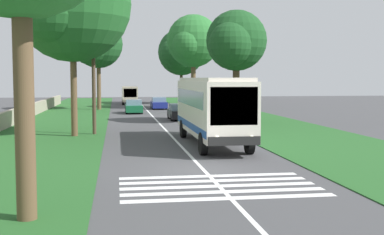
# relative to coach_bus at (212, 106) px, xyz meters

# --- Properties ---
(ground) EXTENTS (160.00, 160.00, 0.00)m
(ground) POSITION_rel_coach_bus_xyz_m (-7.82, 1.80, -2.15)
(ground) COLOR #424244
(grass_verge_left) EXTENTS (120.00, 8.00, 0.04)m
(grass_verge_left) POSITION_rel_coach_bus_xyz_m (7.18, 10.00, -2.13)
(grass_verge_left) COLOR #235623
(grass_verge_left) RESTS_ON ground
(grass_verge_right) EXTENTS (120.00, 8.00, 0.04)m
(grass_verge_right) POSITION_rel_coach_bus_xyz_m (7.18, -6.40, -2.13)
(grass_verge_right) COLOR #235623
(grass_verge_right) RESTS_ON ground
(centre_line) EXTENTS (110.00, 0.16, 0.01)m
(centre_line) POSITION_rel_coach_bus_xyz_m (7.18, 1.80, -2.14)
(centre_line) COLOR silver
(centre_line) RESTS_ON ground
(coach_bus) EXTENTS (11.16, 2.62, 3.73)m
(coach_bus) POSITION_rel_coach_bus_xyz_m (0.00, 0.00, 0.00)
(coach_bus) COLOR silver
(coach_bus) RESTS_ON ground
(zebra_crossing) EXTENTS (4.05, 6.80, 0.01)m
(zebra_crossing) POSITION_rel_coach_bus_xyz_m (-10.97, 1.80, -2.14)
(zebra_crossing) COLOR silver
(zebra_crossing) RESTS_ON ground
(trailing_car_0) EXTENTS (4.30, 1.78, 1.43)m
(trailing_car_0) POSITION_rel_coach_bus_xyz_m (16.93, -0.26, -1.48)
(trailing_car_0) COLOR black
(trailing_car_0) RESTS_ON ground
(trailing_car_1) EXTENTS (4.30, 1.78, 1.43)m
(trailing_car_1) POSITION_rel_coach_bus_xyz_m (26.12, 3.46, -1.48)
(trailing_car_1) COLOR #145933
(trailing_car_1) RESTS_ON ground
(trailing_car_2) EXTENTS (4.30, 1.78, 1.43)m
(trailing_car_2) POSITION_rel_coach_bus_xyz_m (33.00, 0.24, -1.48)
(trailing_car_2) COLOR navy
(trailing_car_2) RESTS_ON ground
(trailing_minibus_0) EXTENTS (6.00, 2.14, 2.53)m
(trailing_minibus_0) POSITION_rel_coach_bus_xyz_m (44.64, 3.41, -0.60)
(trailing_minibus_0) COLOR #BFB299
(trailing_minibus_0) RESTS_ON ground
(roadside_tree_left_0) EXTENTS (8.63, 7.33, 11.99)m
(roadside_tree_left_0) POSITION_rel_coach_bus_xyz_m (5.17, 8.06, 6.03)
(roadside_tree_left_0) COLOR brown
(roadside_tree_left_0) RESTS_ON grass_verge_left
(roadside_tree_left_2) EXTENTS (7.25, 5.72, 10.43)m
(roadside_tree_left_2) POSITION_rel_coach_bus_xyz_m (32.50, 7.46, 5.31)
(roadside_tree_left_2) COLOR brown
(roadside_tree_left_2) RESTS_ON grass_verge_left
(roadside_tree_right_0) EXTENTS (6.27, 5.08, 9.29)m
(roadside_tree_right_0) POSITION_rel_coach_bus_xyz_m (13.40, -4.43, 4.48)
(roadside_tree_right_0) COLOR #4C3826
(roadside_tree_right_0) RESTS_ON grass_verge_right
(roadside_tree_right_1) EXTENTS (8.33, 6.70, 10.72)m
(roadside_tree_right_1) POSITION_rel_coach_bus_xyz_m (44.86, -3.79, 5.06)
(roadside_tree_right_1) COLOR #4C3826
(roadside_tree_right_1) RESTS_ON grass_verge_right
(roadside_tree_right_2) EXTENTS (7.31, 6.41, 11.38)m
(roadside_tree_right_2) POSITION_rel_coach_bus_xyz_m (33.78, -3.95, 5.90)
(roadside_tree_right_2) COLOR brown
(roadside_tree_right_2) RESTS_ON grass_verge_right
(utility_pole) EXTENTS (0.24, 1.40, 7.50)m
(utility_pole) POSITION_rel_coach_bus_xyz_m (5.87, 6.72, 1.79)
(utility_pole) COLOR #473828
(utility_pole) RESTS_ON grass_verge_left
(roadside_wall) EXTENTS (70.00, 0.40, 1.21)m
(roadside_wall) POSITION_rel_coach_bus_xyz_m (12.18, 13.40, -1.50)
(roadside_wall) COLOR #9E937F
(roadside_wall) RESTS_ON grass_verge_left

